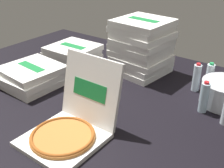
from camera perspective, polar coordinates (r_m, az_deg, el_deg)
ground_plane at (r=1.97m, az=-2.24°, el=-4.79°), size 3.20×2.40×0.02m
open_pizza_box at (r=1.66m, az=-8.30°, el=-7.92°), size 0.41×0.52×0.43m
pizza_stack_left_near at (r=2.41m, az=6.02°, el=7.58°), size 0.48×0.48×0.46m
pizza_stack_center_far at (r=2.70m, az=-8.01°, el=6.16°), size 0.45×0.44×0.16m
pizza_stack_left_far at (r=2.30m, az=-16.02°, el=1.55°), size 0.45×0.45×0.16m
water_bottle_2 at (r=2.21m, az=16.80°, el=1.24°), size 0.06×0.06×0.22m
water_bottle_4 at (r=2.25m, az=19.18°, el=1.34°), size 0.06×0.06×0.22m
water_bottle_5 at (r=1.95m, az=18.21°, el=-2.61°), size 0.06×0.06×0.22m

